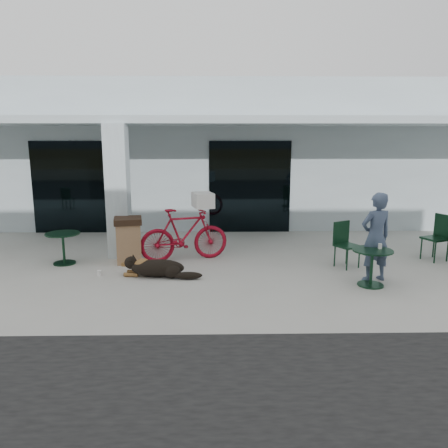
{
  "coord_description": "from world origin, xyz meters",
  "views": [
    {
      "loc": [
        0.78,
        -7.89,
        2.84
      ],
      "look_at": [
        0.96,
        1.2,
        1.0
      ],
      "focal_mm": 35.0,
      "sensor_mm": 36.0,
      "label": 1
    }
  ],
  "objects_px": {
    "dog": "(158,267)",
    "cafe_table_far": "(371,268)",
    "bicycle": "(184,235)",
    "cafe_table_near": "(64,248)",
    "trash_receptacle": "(129,240)",
    "cafe_chair_far_a": "(347,245)",
    "person": "(376,237)",
    "cafe_chair_far_b": "(435,238)"
  },
  "relations": [
    {
      "from": "bicycle",
      "to": "cafe_table_far",
      "type": "height_order",
      "value": "bicycle"
    },
    {
      "from": "cafe_table_near",
      "to": "cafe_chair_far_a",
      "type": "distance_m",
      "value": 6.32
    },
    {
      "from": "cafe_chair_far_a",
      "to": "person",
      "type": "bearing_deg",
      "value": -102.98
    },
    {
      "from": "cafe_table_far",
      "to": "cafe_chair_far_a",
      "type": "relative_size",
      "value": 0.76
    },
    {
      "from": "dog",
      "to": "cafe_chair_far_b",
      "type": "relative_size",
      "value": 1.18
    },
    {
      "from": "cafe_table_far",
      "to": "trash_receptacle",
      "type": "xyz_separation_m",
      "value": [
        -4.97,
        1.72,
        0.16
      ]
    },
    {
      "from": "person",
      "to": "cafe_chair_far_a",
      "type": "bearing_deg",
      "value": -88.66
    },
    {
      "from": "bicycle",
      "to": "trash_receptacle",
      "type": "bearing_deg",
      "value": 78.57
    },
    {
      "from": "bicycle",
      "to": "person",
      "type": "bearing_deg",
      "value": -127.16
    },
    {
      "from": "dog",
      "to": "cafe_chair_far_a",
      "type": "height_order",
      "value": "cafe_chair_far_a"
    },
    {
      "from": "cafe_chair_far_a",
      "to": "person",
      "type": "relative_size",
      "value": 0.56
    },
    {
      "from": "cafe_chair_far_a",
      "to": "trash_receptacle",
      "type": "height_order",
      "value": "trash_receptacle"
    },
    {
      "from": "cafe_chair_far_a",
      "to": "cafe_chair_far_b",
      "type": "xyz_separation_m",
      "value": [
        2.19,
        0.5,
        0.03
      ]
    },
    {
      "from": "dog",
      "to": "trash_receptacle",
      "type": "distance_m",
      "value": 1.39
    },
    {
      "from": "cafe_chair_far_a",
      "to": "bicycle",
      "type": "bearing_deg",
      "value": 140.91
    },
    {
      "from": "dog",
      "to": "cafe_chair_far_b",
      "type": "height_order",
      "value": "cafe_chair_far_b"
    },
    {
      "from": "dog",
      "to": "person",
      "type": "height_order",
      "value": "person"
    },
    {
      "from": "cafe_table_far",
      "to": "dog",
      "type": "bearing_deg",
      "value": 171.63
    },
    {
      "from": "trash_receptacle",
      "to": "person",
      "type": "bearing_deg",
      "value": -15.27
    },
    {
      "from": "cafe_table_far",
      "to": "cafe_chair_far_b",
      "type": "relative_size",
      "value": 0.71
    },
    {
      "from": "person",
      "to": "trash_receptacle",
      "type": "relative_size",
      "value": 1.72
    },
    {
      "from": "cafe_table_near",
      "to": "person",
      "type": "xyz_separation_m",
      "value": [
        6.58,
        -1.29,
        0.53
      ]
    },
    {
      "from": "dog",
      "to": "cafe_table_near",
      "type": "bearing_deg",
      "value": 164.86
    },
    {
      "from": "cafe_chair_far_b",
      "to": "dog",
      "type": "bearing_deg",
      "value": -101.7
    },
    {
      "from": "dog",
      "to": "cafe_table_far",
      "type": "height_order",
      "value": "cafe_table_far"
    },
    {
      "from": "person",
      "to": "trash_receptacle",
      "type": "height_order",
      "value": "person"
    },
    {
      "from": "bicycle",
      "to": "cafe_table_far",
      "type": "distance_m",
      "value": 4.14
    },
    {
      "from": "bicycle",
      "to": "cafe_chair_far_b",
      "type": "distance_m",
      "value": 5.79
    },
    {
      "from": "trash_receptacle",
      "to": "cafe_table_far",
      "type": "bearing_deg",
      "value": -19.04
    },
    {
      "from": "cafe_chair_far_a",
      "to": "trash_receptacle",
      "type": "bearing_deg",
      "value": 144.51
    },
    {
      "from": "cafe_table_near",
      "to": "trash_receptacle",
      "type": "xyz_separation_m",
      "value": [
        1.45,
        0.11,
        0.16
      ]
    },
    {
      "from": "bicycle",
      "to": "trash_receptacle",
      "type": "relative_size",
      "value": 1.98
    },
    {
      "from": "cafe_table_near",
      "to": "cafe_table_far",
      "type": "relative_size",
      "value": 0.99
    },
    {
      "from": "cafe_table_near",
      "to": "person",
      "type": "distance_m",
      "value": 6.72
    },
    {
      "from": "cafe_table_far",
      "to": "trash_receptacle",
      "type": "relative_size",
      "value": 0.74
    },
    {
      "from": "cafe_table_near",
      "to": "bicycle",
      "type": "bearing_deg",
      "value": 4.47
    },
    {
      "from": "bicycle",
      "to": "dog",
      "type": "xyz_separation_m",
      "value": [
        -0.47,
        -1.2,
        -0.4
      ]
    },
    {
      "from": "cafe_table_near",
      "to": "cafe_chair_far_b",
      "type": "distance_m",
      "value": 8.5
    },
    {
      "from": "dog",
      "to": "cafe_table_far",
      "type": "relative_size",
      "value": 1.64
    },
    {
      "from": "dog",
      "to": "cafe_table_far",
      "type": "bearing_deg",
      "value": 0.33
    },
    {
      "from": "dog",
      "to": "trash_receptacle",
      "type": "height_order",
      "value": "trash_receptacle"
    },
    {
      "from": "cafe_chair_far_b",
      "to": "person",
      "type": "height_order",
      "value": "person"
    }
  ]
}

